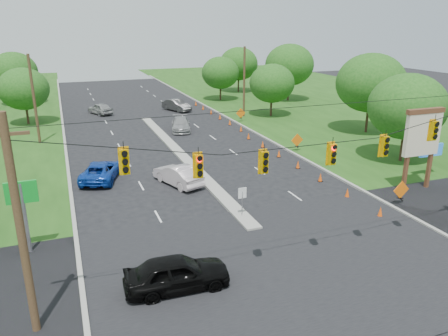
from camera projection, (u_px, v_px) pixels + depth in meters
name	position (u px, v px, depth m)	size (l,w,h in m)	color
ground	(287.00, 264.00, 22.62)	(160.00, 160.00, 0.00)	black
grass_right	(434.00, 131.00, 50.40)	(40.00, 160.00, 0.06)	#1E4714
cross_street	(287.00, 264.00, 22.62)	(160.00, 14.00, 0.02)	black
curb_left	(65.00, 141.00, 45.85)	(0.25, 110.00, 0.16)	gray
curb_right	(242.00, 126.00, 52.61)	(0.25, 110.00, 0.16)	gray
median	(180.00, 155.00, 41.25)	(1.00, 34.00, 0.18)	gray
median_sign	(242.00, 196.00, 27.48)	(0.55, 0.06, 2.05)	gray
signal_span	(301.00, 180.00, 20.13)	(25.60, 0.32, 9.00)	#422D1C
utility_pole_far_left	(34.00, 100.00, 43.62)	(0.28, 0.28, 9.00)	#422D1C
utility_pole_far_right	(244.00, 82.00, 56.43)	(0.28, 0.28, 9.00)	#422D1C
pylon_sign	(423.00, 137.00, 31.64)	(5.90, 2.30, 6.12)	#59331E
cone_0	(380.00, 212.00, 27.97)	(0.32, 0.32, 0.70)	#EE500D
cone_1	(347.00, 193.00, 31.07)	(0.32, 0.32, 0.70)	#EE500D
cone_2	(320.00, 177.00, 34.18)	(0.32, 0.32, 0.70)	#EE500D
cone_3	(298.00, 164.00, 37.28)	(0.32, 0.32, 0.70)	#EE500D
cone_4	(279.00, 153.00, 40.39)	(0.32, 0.32, 0.70)	#EE500D
cone_5	(263.00, 144.00, 43.49)	(0.32, 0.32, 0.70)	#EE500D
cone_6	(249.00, 136.00, 46.60)	(0.32, 0.32, 0.70)	#EE500D
cone_7	(241.00, 128.00, 49.90)	(0.32, 0.32, 0.70)	#EE500D
cone_8	(230.00, 122.00, 53.01)	(0.32, 0.32, 0.70)	#EE500D
cone_9	(220.00, 117.00, 56.12)	(0.32, 0.32, 0.70)	#EE500D
cone_10	(211.00, 112.00, 59.22)	(0.32, 0.32, 0.70)	#EE500D
cone_11	(203.00, 107.00, 62.33)	(0.32, 0.32, 0.70)	#EE500D
cone_12	(196.00, 103.00, 65.43)	(0.32, 0.32, 0.70)	#EE500D
work_sign_0	(401.00, 191.00, 29.43)	(1.27, 0.58, 1.37)	black
work_sign_1	(297.00, 141.00, 41.86)	(1.27, 0.58, 1.37)	black
work_sign_2	(241.00, 114.00, 54.28)	(1.27, 0.58, 1.37)	black
tree_5	(24.00, 89.00, 52.04)	(5.88, 5.88, 6.86)	black
tree_6	(14.00, 72.00, 64.49)	(6.72, 6.72, 7.84)	black
tree_7	(407.00, 107.00, 37.72)	(6.72, 6.72, 7.84)	black
tree_8	(371.00, 83.00, 47.73)	(7.56, 7.56, 8.82)	black
tree_9	(272.00, 83.00, 56.76)	(5.88, 5.88, 6.86)	black
tree_10	(289.00, 65.00, 67.92)	(7.56, 7.56, 8.82)	black
tree_11	(239.00, 64.00, 76.54)	(6.72, 6.72, 7.84)	black
tree_12	(220.00, 73.00, 68.51)	(5.88, 5.88, 6.86)	black
black_sedan	(177.00, 273.00, 20.24)	(1.98, 4.92, 1.67)	black
white_sedan	(178.00, 175.00, 33.43)	(1.65, 4.74, 1.56)	silver
blue_pickup	(101.00, 171.00, 34.48)	(2.46, 5.34, 1.49)	#0F39A4
silver_car_far	(181.00, 124.00, 50.18)	(2.07, 5.08, 1.48)	gray
silver_car_oncoming	(100.00, 109.00, 59.14)	(1.80, 4.48, 1.53)	gray
dark_car_receding	(176.00, 105.00, 61.40)	(1.69, 4.84, 1.59)	#2E2E2E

